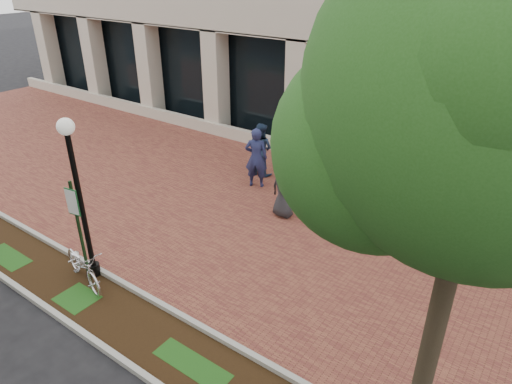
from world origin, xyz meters
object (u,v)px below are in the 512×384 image
Objects in this scene: parking_sign at (78,223)px; lamppost at (79,193)px; street_tree at (492,118)px; locked_bicycle at (83,266)px; pedestrian_right at (284,190)px; pedestrian_left at (256,158)px; pedestrian_mid at (260,149)px.

lamppost reaches higher than parking_sign.
parking_sign is 0.65m from lamppost.
locked_bicycle is at bearing 176.79° from street_tree.
pedestrian_right is (-5.55, 5.71, -4.66)m from street_tree.
lamppost is 6.23m from pedestrian_left.
street_tree reaches higher than pedestrian_left.
street_tree reaches higher than lamppost.
street_tree is 3.65× the size of pedestrian_left.
lamppost is at bearing 174.64° from street_tree.
street_tree is at bearing 131.82° from pedestrian_mid.
lamppost is at bearing 87.24° from pedestrian_mid.
pedestrian_right is (2.22, -1.97, -0.08)m from pedestrian_mid.
locked_bicycle is (-0.16, 0.01, -1.20)m from parking_sign.
locked_bicycle is 7.27m from pedestrian_mid.
pedestrian_mid is (-7.77, 7.68, -4.59)m from street_tree.
street_tree reaches higher than parking_sign.
pedestrian_mid reaches higher than locked_bicycle.
lamppost is 1.94× the size of pedestrian_left.
parking_sign is 0.36× the size of street_tree.
pedestrian_left is (0.27, 6.40, 0.53)m from locked_bicycle.
pedestrian_left is at bearing 137.07° from street_tree.
street_tree is at bearing -12.28° from parking_sign.
pedestrian_right is at bearing 66.92° from lamppost.
pedestrian_left is (0.11, 6.41, -0.67)m from parking_sign.
pedestrian_left is 2.11m from pedestrian_right.
locked_bicycle is 5.68m from pedestrian_right.
street_tree is 3.97× the size of pedestrian_mid.
pedestrian_mid is (-0.32, 7.26, -0.75)m from parking_sign.
street_tree is at bearing 135.73° from pedestrian_right.
parking_sign is 1.58× the size of pedestrian_right.
locked_bicycle is (0.07, -0.29, -1.73)m from lamppost.
pedestrian_left is (-7.34, 6.83, -4.51)m from street_tree.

